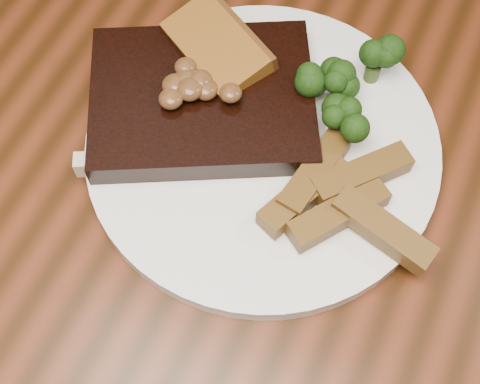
{
  "coord_description": "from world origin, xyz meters",
  "views": [
    {
      "loc": [
        0.1,
        -0.22,
        1.25
      ],
      "look_at": [
        0.0,
        -0.0,
        0.78
      ],
      "focal_mm": 50.0,
      "sensor_mm": 36.0,
      "label": 1
    }
  ],
  "objects_px": {
    "dining_table": "(239,246)",
    "potato_wedges": "(347,185)",
    "steak": "(203,101)",
    "garlic_bread": "(217,62)",
    "plate": "(263,148)"
  },
  "relations": [
    {
      "from": "steak",
      "to": "potato_wedges",
      "type": "bearing_deg",
      "value": -37.08
    },
    {
      "from": "plate",
      "to": "steak",
      "type": "relative_size",
      "value": 1.6
    },
    {
      "from": "dining_table",
      "to": "garlic_bread",
      "type": "distance_m",
      "value": 0.17
    },
    {
      "from": "dining_table",
      "to": "potato_wedges",
      "type": "relative_size",
      "value": 14.54
    },
    {
      "from": "dining_table",
      "to": "plate",
      "type": "bearing_deg",
      "value": 93.02
    },
    {
      "from": "garlic_bread",
      "to": "steak",
      "type": "bearing_deg",
      "value": -50.19
    },
    {
      "from": "dining_table",
      "to": "potato_wedges",
      "type": "xyz_separation_m",
      "value": [
        0.08,
        0.04,
        0.12
      ]
    },
    {
      "from": "steak",
      "to": "garlic_bread",
      "type": "xyz_separation_m",
      "value": [
        -0.01,
        0.04,
        -0.0
      ]
    },
    {
      "from": "dining_table",
      "to": "garlic_bread",
      "type": "xyz_separation_m",
      "value": [
        -0.07,
        0.11,
        0.12
      ]
    },
    {
      "from": "dining_table",
      "to": "plate",
      "type": "relative_size",
      "value": 5.32
    },
    {
      "from": "dining_table",
      "to": "potato_wedges",
      "type": "height_order",
      "value": "potato_wedges"
    },
    {
      "from": "dining_table",
      "to": "steak",
      "type": "bearing_deg",
      "value": 135.02
    },
    {
      "from": "garlic_bread",
      "to": "plate",
      "type": "bearing_deg",
      "value": -8.44
    },
    {
      "from": "dining_table",
      "to": "steak",
      "type": "height_order",
      "value": "steak"
    },
    {
      "from": "steak",
      "to": "potato_wedges",
      "type": "distance_m",
      "value": 0.14
    }
  ]
}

